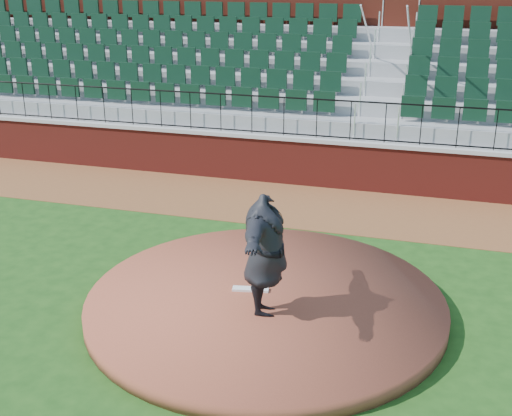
{
  "coord_description": "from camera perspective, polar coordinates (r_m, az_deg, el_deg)",
  "views": [
    {
      "loc": [
        3.22,
        -9.34,
        5.5
      ],
      "look_at": [
        0.0,
        1.5,
        1.3
      ],
      "focal_mm": 45.93,
      "sensor_mm": 36.0,
      "label": 1
    }
  ],
  "objects": [
    {
      "name": "ground",
      "position": [
        11.3,
        -2.19,
        -8.75
      ],
      "size": [
        90.0,
        90.0,
        0.0
      ],
      "primitive_type": "plane",
      "color": "#1A4413",
      "rests_on": "ground"
    },
    {
      "name": "wall_railing",
      "position": [
        17.06,
        5.31,
        7.76
      ],
      "size": [
        34.0,
        0.05,
        1.0
      ],
      "primitive_type": null,
      "color": "black",
      "rests_on": "wall_cap"
    },
    {
      "name": "field_wall",
      "position": [
        17.36,
        5.19,
        3.89
      ],
      "size": [
        34.0,
        0.35,
        1.2
      ],
      "primitive_type": "cube",
      "color": "maroon",
      "rests_on": "ground"
    },
    {
      "name": "wall_cap",
      "position": [
        17.19,
        5.25,
        5.97
      ],
      "size": [
        34.0,
        0.45,
        0.1
      ],
      "primitive_type": "cube",
      "color": "#B7B7B7",
      "rests_on": "field_wall"
    },
    {
      "name": "pitchers_mound",
      "position": [
        11.23,
        0.83,
        -8.22
      ],
      "size": [
        6.05,
        6.05,
        0.25
      ],
      "primitive_type": "cylinder",
      "color": "brown",
      "rests_on": "ground"
    },
    {
      "name": "seating_stands",
      "position": [
        19.6,
        6.99,
        10.83
      ],
      "size": [
        34.0,
        5.1,
        4.6
      ],
      "primitive_type": null,
      "color": "gray",
      "rests_on": "ground"
    },
    {
      "name": "concourse_wall",
      "position": [
        22.27,
        8.32,
        13.07
      ],
      "size": [
        34.0,
        0.5,
        5.5
      ],
      "primitive_type": "cube",
      "color": "maroon",
      "rests_on": "ground"
    },
    {
      "name": "pitching_rubber",
      "position": [
        11.34,
        -0.48,
        -7.09
      ],
      "size": [
        0.64,
        0.27,
        0.04
      ],
      "primitive_type": "cube",
      "rotation": [
        0.0,
        0.0,
        0.19
      ],
      "color": "white",
      "rests_on": "pitchers_mound"
    },
    {
      "name": "warning_track",
      "position": [
        16.05,
        3.96,
        0.31
      ],
      "size": [
        34.0,
        3.2,
        0.01
      ],
      "primitive_type": "cube",
      "color": "brown",
      "rests_on": "ground"
    },
    {
      "name": "pitcher",
      "position": [
        10.21,
        0.82,
        -4.14
      ],
      "size": [
        1.14,
        2.57,
        2.03
      ],
      "primitive_type": "imported",
      "rotation": [
        0.0,
        0.0,
        1.76
      ],
      "color": "black",
      "rests_on": "pitchers_mound"
    }
  ]
}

